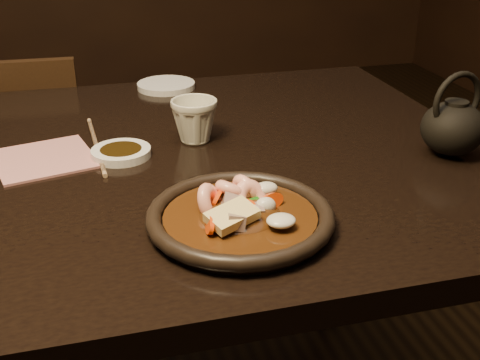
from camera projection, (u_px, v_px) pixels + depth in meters
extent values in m
cube|color=black|center=(23.00, 181.00, 0.98)|extent=(1.60, 0.90, 0.04)
cylinder|color=black|center=(330.00, 218.00, 1.63)|extent=(0.06, 0.06, 0.71)
cube|color=black|center=(26.00, 196.00, 1.67)|extent=(0.40, 0.40, 0.04)
cylinder|color=black|center=(91.00, 226.00, 1.93)|extent=(0.03, 0.03, 0.38)
cylinder|color=black|center=(91.00, 282.00, 1.65)|extent=(0.03, 0.03, 0.38)
cube|color=black|center=(4.00, 146.00, 1.42)|extent=(0.37, 0.04, 0.40)
cylinder|color=black|center=(240.00, 223.00, 0.81)|extent=(0.23, 0.23, 0.01)
torus|color=black|center=(240.00, 216.00, 0.80)|extent=(0.25, 0.25, 0.02)
cylinder|color=#371C0A|center=(240.00, 218.00, 0.81)|extent=(0.21, 0.21, 0.01)
ellipsoid|color=#371C0A|center=(240.00, 218.00, 0.81)|extent=(0.12, 0.11, 0.03)
torus|color=#FFB8A1|center=(247.00, 191.00, 0.85)|extent=(0.06, 0.06, 0.05)
torus|color=#FFB8A1|center=(211.00, 204.00, 0.82)|extent=(0.06, 0.06, 0.05)
torus|color=#FFB8A1|center=(251.00, 200.00, 0.83)|extent=(0.06, 0.06, 0.05)
torus|color=#FFB8A1|center=(233.00, 190.00, 0.84)|extent=(0.07, 0.07, 0.04)
cube|color=gray|center=(235.00, 213.00, 0.81)|extent=(0.03, 0.03, 0.03)
cube|color=gray|center=(255.00, 213.00, 0.80)|extent=(0.02, 0.03, 0.02)
cube|color=gray|center=(231.00, 204.00, 0.81)|extent=(0.03, 0.03, 0.03)
cube|color=gray|center=(231.00, 211.00, 0.81)|extent=(0.03, 0.03, 0.03)
cube|color=gray|center=(236.00, 222.00, 0.76)|extent=(0.03, 0.03, 0.03)
cube|color=gray|center=(240.00, 220.00, 0.78)|extent=(0.03, 0.03, 0.03)
cylinder|color=#E83C07|center=(238.00, 211.00, 0.81)|extent=(0.03, 0.04, 0.04)
cylinder|color=#E83C07|center=(237.00, 210.00, 0.80)|extent=(0.04, 0.04, 0.03)
cylinder|color=#E83C07|center=(241.00, 207.00, 0.80)|extent=(0.04, 0.03, 0.03)
cylinder|color=#E83C07|center=(271.00, 201.00, 0.82)|extent=(0.04, 0.03, 0.04)
cylinder|color=#E83C07|center=(218.00, 197.00, 0.83)|extent=(0.04, 0.04, 0.04)
cylinder|color=#E83C07|center=(210.00, 224.00, 0.76)|extent=(0.02, 0.04, 0.04)
cube|color=#207315|center=(257.00, 210.00, 0.81)|extent=(0.04, 0.03, 0.01)
cube|color=#207315|center=(252.00, 189.00, 0.85)|extent=(0.03, 0.03, 0.02)
cube|color=#207315|center=(256.00, 201.00, 0.83)|extent=(0.04, 0.03, 0.01)
cube|color=#207315|center=(239.00, 209.00, 0.80)|extent=(0.04, 0.02, 0.02)
cube|color=#207315|center=(241.00, 213.00, 0.80)|extent=(0.04, 0.03, 0.02)
ellipsoid|color=beige|center=(241.00, 214.00, 0.78)|extent=(0.04, 0.02, 0.02)
ellipsoid|color=beige|center=(246.00, 213.00, 0.80)|extent=(0.04, 0.03, 0.02)
ellipsoid|color=beige|center=(281.00, 221.00, 0.77)|extent=(0.04, 0.03, 0.01)
ellipsoid|color=beige|center=(266.00, 206.00, 0.81)|extent=(0.03, 0.02, 0.03)
ellipsoid|color=beige|center=(246.00, 211.00, 0.79)|extent=(0.04, 0.03, 0.02)
ellipsoid|color=beige|center=(266.00, 189.00, 0.85)|extent=(0.03, 0.03, 0.02)
cube|color=#F1DC90|center=(232.00, 216.00, 0.77)|extent=(0.07, 0.06, 0.02)
cylinder|color=silver|center=(121.00, 153.00, 1.02)|extent=(0.10, 0.10, 0.01)
cylinder|color=silver|center=(166.00, 85.00, 1.37)|extent=(0.13, 0.13, 0.01)
imported|color=beige|center=(195.00, 119.00, 1.07)|extent=(0.09, 0.08, 0.08)
cylinder|color=tan|center=(97.00, 146.00, 1.05)|extent=(0.02, 0.26, 0.01)
cylinder|color=tan|center=(96.00, 144.00, 1.06)|extent=(0.02, 0.26, 0.01)
cube|color=#B16D6C|center=(44.00, 159.00, 1.01)|extent=(0.19, 0.19, 0.00)
ellipsoid|color=black|center=(453.00, 128.00, 1.01)|extent=(0.11, 0.11, 0.09)
cylinder|color=black|center=(456.00, 106.00, 0.99)|extent=(0.04, 0.04, 0.02)
cylinder|color=black|center=(477.00, 124.00, 1.03)|extent=(0.05, 0.03, 0.03)
torus|color=black|center=(457.00, 100.00, 0.99)|extent=(0.10, 0.03, 0.10)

